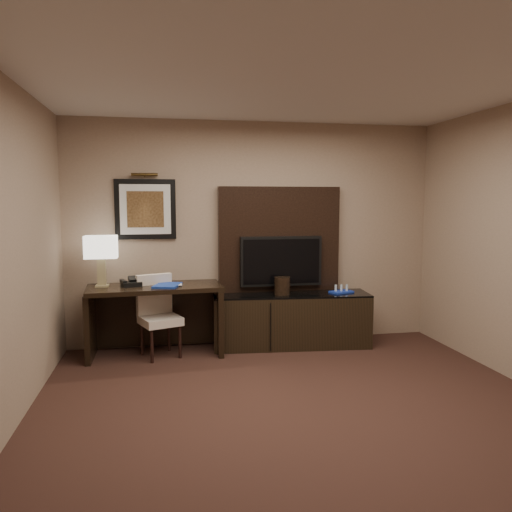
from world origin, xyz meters
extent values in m
cube|color=black|center=(0.00, 0.00, -0.01)|extent=(4.50, 5.00, 0.01)
cube|color=silver|center=(0.00, 0.00, 2.70)|extent=(4.50, 5.00, 0.01)
cube|color=gray|center=(0.00, 2.50, 1.35)|extent=(4.50, 0.01, 2.70)
cube|color=black|center=(-1.20, 2.15, 0.40)|extent=(1.53, 0.74, 0.80)
cube|color=black|center=(0.40, 2.20, 0.32)|extent=(1.90, 0.67, 0.64)
cube|color=black|center=(0.30, 2.44, 1.27)|extent=(1.50, 0.12, 1.30)
cube|color=black|center=(0.30, 2.34, 1.02)|extent=(1.00, 0.08, 0.60)
cube|color=black|center=(-1.30, 2.48, 1.65)|extent=(0.70, 0.04, 0.70)
cylinder|color=#443215|center=(-1.30, 2.44, 2.05)|extent=(0.04, 0.04, 0.30)
cube|color=#173598|center=(-1.07, 2.08, 0.81)|extent=(0.35, 0.41, 0.02)
imported|color=#9E987C|center=(-1.06, 2.11, 0.90)|extent=(0.15, 0.03, 0.21)
cylinder|color=black|center=(0.27, 2.16, 0.75)|extent=(0.21, 0.21, 0.21)
camera|label=1|loc=(-1.10, -3.51, 1.75)|focal=35.00mm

